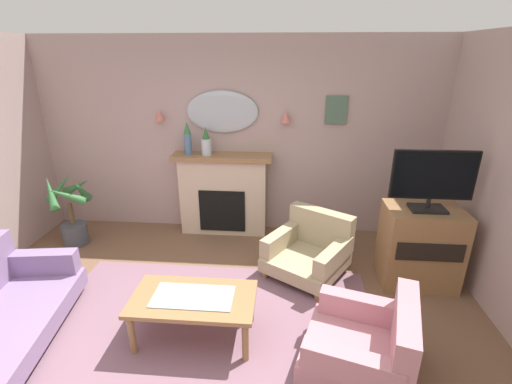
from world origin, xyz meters
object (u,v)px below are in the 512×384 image
object	(u,v)px
mantel_vase_left	(188,139)
wall_mirror	(222,112)
armchair_in_corner	(310,249)
mantel_vase_centre	(206,143)
wall_sconce_right	(286,117)
wall_sconce_left	(159,115)
tv_flatscreen	(433,179)
tv_cabinet	(419,246)
potted_plant_tall_palm	(71,212)
coffee_table	(193,302)
framed_picture	(336,110)
armchair_near_fireplace	(368,343)
fireplace	(223,195)

from	to	relation	value
mantel_vase_left	wall_mirror	size ratio (longest dim) A/B	0.46
mantel_vase_left	armchair_in_corner	distance (m)	2.16
mantel_vase_centre	wall_sconce_right	distance (m)	1.11
wall_sconce_left	tv_flatscreen	size ratio (longest dim) A/B	0.17
tv_cabinet	potted_plant_tall_palm	size ratio (longest dim) A/B	0.90
wall_sconce_right	potted_plant_tall_palm	size ratio (longest dim) A/B	0.14
wall_sconce_right	potted_plant_tall_palm	distance (m)	3.11
mantel_vase_centre	coffee_table	bearing A→B (deg)	-82.30
mantel_vase_centre	coffee_table	world-z (taller)	mantel_vase_centre
mantel_vase_left	mantel_vase_centre	bearing A→B (deg)	0.00
framed_picture	tv_flatscreen	size ratio (longest dim) A/B	0.43
wall_mirror	tv_flatscreen	bearing A→B (deg)	-26.88
wall_sconce_left	mantel_vase_centre	bearing A→B (deg)	-10.46
coffee_table	armchair_near_fireplace	bearing A→B (deg)	-10.93
potted_plant_tall_palm	mantel_vase_centre	bearing A→B (deg)	15.78
wall_mirror	wall_sconce_left	xyz separation A→B (m)	(-0.85, -0.05, -0.05)
wall_mirror	tv_flatscreen	xyz separation A→B (m)	(2.37, -1.20, -0.46)
wall_mirror	armchair_in_corner	size ratio (longest dim) A/B	0.86
mantel_vase_left	tv_cabinet	xyz separation A→B (m)	(2.82, -1.01, -0.93)
coffee_table	tv_cabinet	world-z (taller)	tv_cabinet
mantel_vase_left	armchair_near_fireplace	xyz separation A→B (m)	(2.01, -2.36, -1.07)
fireplace	armchair_in_corner	size ratio (longest dim) A/B	1.21
tv_cabinet	framed_picture	bearing A→B (deg)	126.18
tv_flatscreen	potted_plant_tall_palm	world-z (taller)	tv_flatscreen
potted_plant_tall_palm	wall_sconce_right	bearing A→B (deg)	12.40
armchair_near_fireplace	armchair_in_corner	size ratio (longest dim) A/B	0.90
wall_mirror	potted_plant_tall_palm	distance (m)	2.41
tv_flatscreen	mantel_vase_left	bearing A→B (deg)	159.91
coffee_table	tv_cabinet	size ratio (longest dim) A/B	1.22
wall_mirror	potted_plant_tall_palm	world-z (taller)	wall_mirror
framed_picture	tv_flatscreen	bearing A→B (deg)	-54.29
mantel_vase_centre	wall_sconce_left	bearing A→B (deg)	169.54
tv_flatscreen	wall_mirror	bearing A→B (deg)	153.12
fireplace	tv_cabinet	xyz separation A→B (m)	(2.37, -1.04, -0.12)
mantel_vase_left	wall_sconce_right	bearing A→B (deg)	5.27
mantel_vase_centre	framed_picture	bearing A→B (deg)	6.04
wall_mirror	wall_sconce_left	world-z (taller)	wall_mirror
mantel_vase_centre	tv_flatscreen	bearing A→B (deg)	-21.86
tv_cabinet	wall_mirror	bearing A→B (deg)	153.53
wall_mirror	mantel_vase_left	bearing A→B (deg)	-159.30
fireplace	framed_picture	world-z (taller)	framed_picture
mantel_vase_left	wall_sconce_left	size ratio (longest dim) A/B	3.14
wall_mirror	fireplace	bearing A→B (deg)	-90.00
mantel_vase_left	tv_flatscreen	world-z (taller)	mantel_vase_left
wall_sconce_right	fireplace	bearing A→B (deg)	-173.84
mantel_vase_left	armchair_in_corner	size ratio (longest dim) A/B	0.39
fireplace	wall_sconce_left	world-z (taller)	wall_sconce_left
wall_sconce_left	wall_sconce_right	xyz separation A→B (m)	(1.70, 0.00, 0.00)
framed_picture	armchair_near_fireplace	distance (m)	2.93
coffee_table	armchair_near_fireplace	size ratio (longest dim) A/B	1.09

